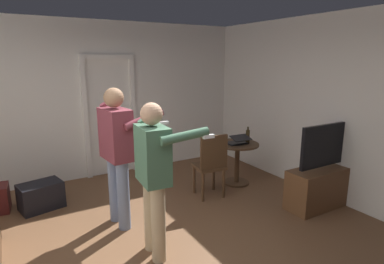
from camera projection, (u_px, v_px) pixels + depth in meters
ground_plane at (149, 264)px, 3.29m from camera, size 6.54×6.54×0.00m
wall_back at (80, 101)px, 5.43m from camera, size 6.18×0.12×2.70m
wall_right at (347, 111)px, 4.47m from camera, size 0.12×5.93×2.70m
doorway_frame at (110, 107)px, 5.62m from camera, size 0.93×0.08×2.13m
tv_flatscreen at (323, 182)px, 4.52m from camera, size 1.12×0.40×1.20m
side_table at (237, 156)px, 5.31m from camera, size 0.70×0.70×0.70m
laptop at (238, 141)px, 5.19m from camera, size 0.34×0.34×0.16m
bottle_on_table at (248, 136)px, 5.23m from camera, size 0.06×0.06×0.28m
wooden_chair at (211, 163)px, 4.75m from camera, size 0.48×0.48×0.99m
person_blue_shirt at (154, 170)px, 3.25m from camera, size 0.68×0.60×1.65m
person_striped_shirt at (117, 147)px, 3.86m from camera, size 0.74×0.64×1.74m
suitcase_small at (41, 196)px, 4.46m from camera, size 0.62×0.48×0.38m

